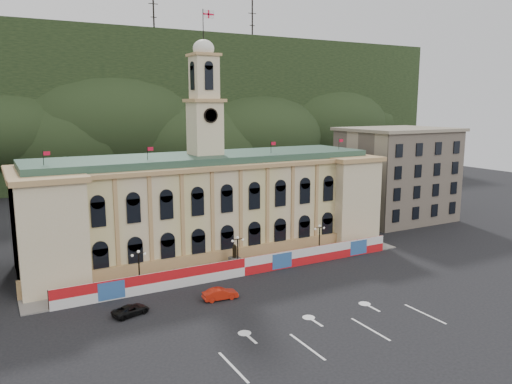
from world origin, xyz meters
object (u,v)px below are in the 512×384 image
statue (235,261)px  red_sedan (220,294)px  black_suv (131,310)px  lamp_center (238,250)px

statue → red_sedan: (-6.43, -9.11, -0.48)m
red_sedan → black_suv: size_ratio=0.96×
black_suv → red_sedan: bearing=-109.2°
statue → red_sedan: statue is taller
black_suv → lamp_center: bearing=-82.0°
lamp_center → black_suv: lamp_center is taller
black_suv → statue: bearing=-79.2°
red_sedan → black_suv: (-10.66, 0.71, -0.12)m
lamp_center → black_suv: (-17.09, -7.40, -2.49)m
lamp_center → black_suv: bearing=-156.6°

